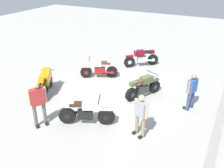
# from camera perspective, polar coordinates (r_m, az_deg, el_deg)

# --- Properties ---
(ground_plane) EXTENTS (40.00, 40.00, 0.00)m
(ground_plane) POSITION_cam_1_polar(r_m,az_deg,el_deg) (11.98, 1.52, -1.27)
(ground_plane) COLOR #ADAAA3
(curb_edge) EXTENTS (14.00, 0.30, 0.15)m
(curb_edge) POSITION_cam_1_polar(r_m,az_deg,el_deg) (11.01, 23.68, -5.88)
(curb_edge) COLOR gray
(curb_edge) RESTS_ON ground
(motorcycle_silver_cruiser) EXTENTS (1.02, 1.95, 1.09)m
(motorcycle_silver_cruiser) POSITION_cam_1_polar(r_m,az_deg,el_deg) (9.33, -5.88, -6.30)
(motorcycle_silver_cruiser) COLOR black
(motorcycle_silver_cruiser) RESTS_ON ground
(motorcycle_cream_vintage) EXTENTS (1.08, 1.79, 1.07)m
(motorcycle_cream_vintage) POSITION_cam_1_polar(r_m,az_deg,el_deg) (13.07, -2.93, 3.48)
(motorcycle_cream_vintage) COLOR black
(motorcycle_cream_vintage) RESTS_ON ground
(motorcycle_orange_sportbike) EXTENTS (1.81, 1.10, 1.14)m
(motorcycle_orange_sportbike) POSITION_cam_1_polar(r_m,az_deg,el_deg) (11.79, -14.85, 0.55)
(motorcycle_orange_sportbike) COLOR black
(motorcycle_orange_sportbike) RESTS_ON ground
(motorcycle_olive_vintage) EXTENTS (1.80, 1.07, 1.07)m
(motorcycle_olive_vintage) POSITION_cam_1_polar(r_m,az_deg,el_deg) (11.24, 7.11, -0.63)
(motorcycle_olive_vintage) COLOR black
(motorcycle_olive_vintage) RESTS_ON ground
(motorcycle_maroon_cruiser) EXTENTS (1.51, 1.61, 1.09)m
(motorcycle_maroon_cruiser) POSITION_cam_1_polar(r_m,az_deg,el_deg) (14.64, 6.76, 5.98)
(motorcycle_maroon_cruiser) COLOR black
(motorcycle_maroon_cruiser) RESTS_ON ground
(person_in_red_shirt) EXTENTS (0.62, 0.50, 1.77)m
(person_in_red_shirt) POSITION_cam_1_polar(r_m,az_deg,el_deg) (9.34, -16.51, -3.71)
(person_in_red_shirt) COLOR #59595B
(person_in_red_shirt) RESTS_ON ground
(person_in_blue_shirt) EXTENTS (0.61, 0.42, 1.57)m
(person_in_blue_shirt) POSITION_cam_1_polar(r_m,az_deg,el_deg) (10.54, 17.71, -1.22)
(person_in_blue_shirt) COLOR #384772
(person_in_blue_shirt) RESTS_ON ground
(person_in_gray_shirt) EXTENTS (0.45, 0.60, 1.58)m
(person_in_gray_shirt) POSITION_cam_1_polar(r_m,az_deg,el_deg) (8.57, 6.56, -6.64)
(person_in_gray_shirt) COLOR gray
(person_in_gray_shirt) RESTS_ON ground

